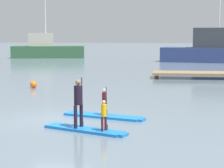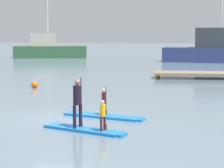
{
  "view_description": "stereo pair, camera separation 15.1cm",
  "coord_description": "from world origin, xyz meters",
  "views": [
    {
      "loc": [
        4.18,
        -16.84,
        3.48
      ],
      "look_at": [
        1.94,
        2.4,
        1.15
      ],
      "focal_mm": 69.98,
      "sensor_mm": 36.0,
      "label": 1
    },
    {
      "loc": [
        4.33,
        -16.82,
        3.48
      ],
      "look_at": [
        1.94,
        2.4,
        1.15
      ],
      "focal_mm": 69.98,
      "sensor_mm": 36.0,
      "label": 2
    }
  ],
  "objects": [
    {
      "name": "mooring_buoy_near",
      "position": [
        -3.79,
        9.32,
        0.22
      ],
      "size": [
        0.44,
        0.44,
        0.44
      ],
      "primitive_type": "sphere",
      "color": "orange",
      "rests_on": "ground"
    },
    {
      "name": "paddleboard_near",
      "position": [
        1.84,
        0.53,
        0.05
      ],
      "size": [
        3.47,
        1.71,
        0.1
      ],
      "color": "blue",
      "rests_on": "ground"
    },
    {
      "name": "paddler_child_front",
      "position": [
        2.21,
        -2.3,
        0.7
      ],
      "size": [
        0.25,
        0.36,
        1.16
      ],
      "color": "#4C1419",
      "rests_on": "paddleboard_far"
    },
    {
      "name": "paddleboard_far",
      "position": [
        1.52,
        -2.0,
        0.05
      ],
      "size": [
        3.14,
        1.82,
        0.1
      ],
      "color": "blue",
      "rests_on": "ground"
    },
    {
      "name": "ground_plane",
      "position": [
        0.0,
        0.0,
        0.0
      ],
      "size": [
        240.0,
        240.0,
        0.0
      ],
      "primitive_type": "plane",
      "color": "slate"
    },
    {
      "name": "paddler_adult",
      "position": [
        1.24,
        -1.88,
        1.09
      ],
      "size": [
        0.4,
        0.5,
        1.77
      ],
      "color": "black",
      "rests_on": "paddleboard_far"
    },
    {
      "name": "fishing_boat_green_midground",
      "position": [
        -11.21,
        40.15,
        1.12
      ],
      "size": [
        9.85,
        4.24,
        8.15
      ],
      "color": "#2D5638",
      "rests_on": "ground"
    },
    {
      "name": "paddler_child_solo",
      "position": [
        1.85,
        0.54,
        0.71
      ],
      "size": [
        0.24,
        0.37,
        1.13
      ],
      "color": "#4C1419",
      "rests_on": "paddleboard_near"
    },
    {
      "name": "fishing_boat_white_large",
      "position": [
        9.79,
        33.92,
        1.3
      ],
      "size": [
        11.95,
        4.87,
        8.36
      ],
      "color": "navy",
      "rests_on": "ground"
    }
  ]
}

